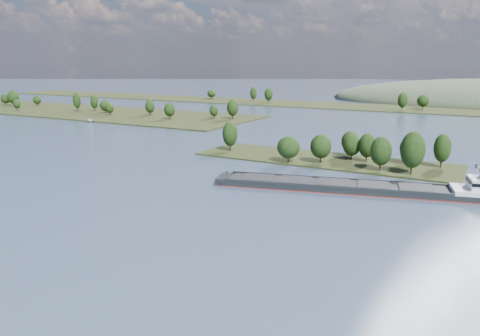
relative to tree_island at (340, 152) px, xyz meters
The scene contains 6 objects.
ground 58.90m from the tree_island, 96.92° to the right, with size 1800.00×1800.00×0.00m, color #374860.
tree_island is the anchor object (origin of this frame).
left_bank 249.26m from the tree_island, 160.86° to the left, with size 300.00×80.00×15.79m.
back_shoreline 221.40m from the tree_island, 89.47° to the left, with size 900.00×60.00×15.12m.
cargo_barge 40.49m from the tree_island, 55.52° to the right, with size 86.70×31.57×11.75m.
motorboat 179.00m from the tree_island, 166.57° to the left, with size 2.20×5.85×2.26m, color silver.
Camera 1 is at (57.90, 9.30, 37.69)m, focal length 35.00 mm.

